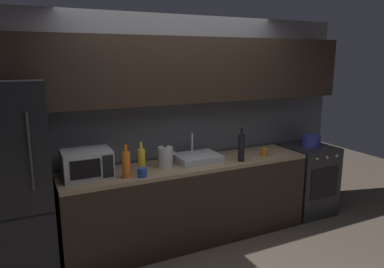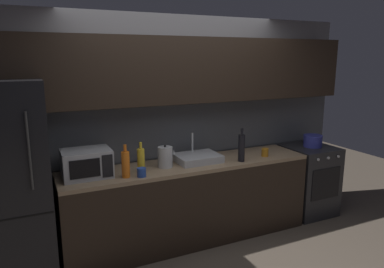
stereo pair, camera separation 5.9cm
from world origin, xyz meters
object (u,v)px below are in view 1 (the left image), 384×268
Objects in this scene: wine_bottle_yellow at (141,161)px; mug_blue at (142,173)px; oven_range at (307,179)px; microwave at (87,164)px; wine_bottle_dark at (241,147)px; wine_bottle_orange at (126,164)px; refrigerator at (9,186)px; cooking_pot at (311,140)px; mug_amber at (264,152)px; kettle at (165,157)px.

mug_blue is (-0.03, -0.12, -0.09)m from wine_bottle_yellow.
oven_range is 2.38m from wine_bottle_yellow.
microwave is 0.54m from mug_blue.
wine_bottle_dark reaches higher than oven_range.
refrigerator is at bearing 171.14° from wine_bottle_orange.
wine_bottle_dark is at bearing 1.69° from mug_blue.
wine_bottle_dark is 1.22m from cooking_pot.
refrigerator is at bearing 177.50° from mug_amber.
wine_bottle_dark is 1.15× the size of wine_bottle_orange.
wine_bottle_dark is 1.56× the size of cooking_pot.
wine_bottle_dark reaches higher than cooking_pot.
cooking_pot reaches higher than mug_amber.
mug_amber is at bearing -1.10° from wine_bottle_yellow.
wine_bottle_yellow is at bearing 21.79° from wine_bottle_orange.
wine_bottle_orange is at bearing -178.59° from mug_amber.
microwave reaches higher than cooking_pot.
refrigerator is 1.20m from wine_bottle_yellow.
wine_bottle_orange is (-2.48, -0.16, 0.58)m from oven_range.
kettle is 2.05m from cooking_pot.
oven_range is at bearing 8.14° from mug_amber.
wine_bottle_dark reaches higher than mug_amber.
wine_bottle_orange is 3.66× the size of mug_blue.
refrigerator reaches higher than wine_bottle_dark.
wine_bottle_yellow is at bearing -4.24° from refrigerator.
microwave is at bearing 177.62° from kettle.
oven_range is (3.50, -0.00, -0.48)m from refrigerator.
cooking_pot is (3.53, 0.00, 0.05)m from refrigerator.
oven_range is at bearing 8.38° from wine_bottle_dark.
wine_bottle_orange reaches higher than oven_range.
oven_range is 10.16× the size of mug_blue.
refrigerator is 5.86× the size of wine_bottle_yellow.
microwave is 1.89× the size of kettle.
mug_amber is (2.01, -0.14, -0.09)m from microwave.
wine_bottle_yellow is (0.51, -0.11, -0.01)m from microwave.
mug_blue is at bearing -19.70° from wine_bottle_orange.
mug_blue is at bearing -148.94° from kettle.
wine_bottle_yellow is (0.18, 0.07, -0.00)m from wine_bottle_orange.
oven_range is 2.10m from kettle.
wine_bottle_yellow is 2.34m from cooking_pot.
wine_bottle_orange is 1.67m from mug_amber.
microwave is at bearing 173.30° from wine_bottle_dark.
wine_bottle_yellow reaches higher than oven_range.
wine_bottle_orange is (-1.31, 0.02, -0.02)m from wine_bottle_dark.
mug_amber is at bearing -3.87° from microwave.
mug_amber is at bearing -2.50° from refrigerator.
mug_amber is 0.40× the size of cooking_pot.
oven_range is 0.96m from mug_amber.
mug_amber is at bearing 1.41° from wine_bottle_orange.
oven_range is 3.71× the size of kettle.
mug_blue is (-2.34, -0.21, 0.49)m from oven_range.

